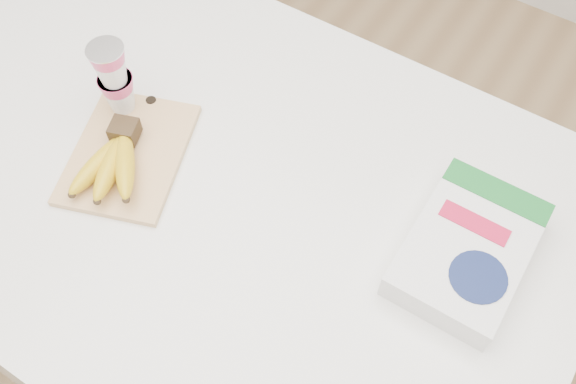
% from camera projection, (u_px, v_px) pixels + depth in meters
% --- Properties ---
extents(room, '(4.00, 4.00, 4.00)m').
position_uv_depth(room, '(185.00, 38.00, 0.87)').
color(room, tan).
rests_on(room, ground).
extents(table, '(1.35, 0.90, 1.01)m').
position_uv_depth(table, '(231.00, 289.00, 1.58)').
color(table, white).
rests_on(table, ground).
extents(cutting_board, '(0.27, 0.32, 0.01)m').
position_uv_depth(cutting_board, '(129.00, 154.00, 1.17)').
color(cutting_board, tan).
rests_on(cutting_board, table).
extents(bananas, '(0.15, 0.19, 0.06)m').
position_uv_depth(bananas, '(113.00, 161.00, 1.13)').
color(bananas, '#382816').
rests_on(bananas, cutting_board).
extents(yogurt_stack, '(0.07, 0.07, 0.16)m').
position_uv_depth(yogurt_stack, '(114.00, 77.00, 1.15)').
color(yogurt_stack, white).
rests_on(yogurt_stack, cutting_board).
extents(cereal_box, '(0.18, 0.27, 0.06)m').
position_uv_depth(cereal_box, '(468.00, 249.00, 1.04)').
color(cereal_box, white).
rests_on(cereal_box, table).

